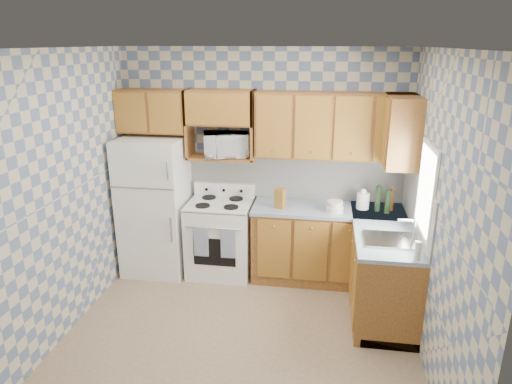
% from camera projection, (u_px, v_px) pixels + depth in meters
% --- Properties ---
extents(floor, '(3.40, 3.40, 0.00)m').
position_uv_depth(floor, '(239.00, 336.00, 4.47)').
color(floor, '#7A634B').
rests_on(floor, ground).
extents(back_wall, '(3.40, 0.02, 2.70)m').
position_uv_depth(back_wall, '(263.00, 162.00, 5.55)').
color(back_wall, slate).
rests_on(back_wall, ground).
extents(right_wall, '(0.02, 3.20, 2.70)m').
position_uv_depth(right_wall, '(437.00, 218.00, 3.81)').
color(right_wall, slate).
rests_on(right_wall, ground).
extents(backsplash_back, '(2.60, 0.02, 0.56)m').
position_uv_depth(backsplash_back, '(295.00, 176.00, 5.53)').
color(backsplash_back, white).
rests_on(backsplash_back, back_wall).
extents(backsplash_right, '(0.02, 1.60, 0.56)m').
position_uv_depth(backsplash_right, '(417.00, 203.00, 4.61)').
color(backsplash_right, white).
rests_on(backsplash_right, right_wall).
extents(refrigerator, '(0.75, 0.70, 1.68)m').
position_uv_depth(refrigerator, '(155.00, 206.00, 5.57)').
color(refrigerator, white).
rests_on(refrigerator, floor).
extents(stove_body, '(0.76, 0.65, 0.90)m').
position_uv_depth(stove_body, '(221.00, 238.00, 5.60)').
color(stove_body, white).
rests_on(stove_body, floor).
extents(cooktop, '(0.76, 0.65, 0.02)m').
position_uv_depth(cooktop, '(220.00, 204.00, 5.45)').
color(cooktop, silver).
rests_on(cooktop, stove_body).
extents(backguard, '(0.76, 0.08, 0.17)m').
position_uv_depth(backguard, '(225.00, 189.00, 5.68)').
color(backguard, white).
rests_on(backguard, cooktop).
extents(dish_towel_left, '(0.17, 0.02, 0.36)m').
position_uv_depth(dish_towel_left, '(201.00, 242.00, 5.26)').
color(dish_towel_left, navy).
rests_on(dish_towel_left, stove_body).
extents(dish_towel_right, '(0.17, 0.02, 0.36)m').
position_uv_depth(dish_towel_right, '(228.00, 243.00, 5.22)').
color(dish_towel_right, navy).
rests_on(dish_towel_right, stove_body).
extents(base_cabinets_back, '(1.75, 0.60, 0.88)m').
position_uv_depth(base_cabinets_back, '(327.00, 245.00, 5.44)').
color(base_cabinets_back, '#603313').
rests_on(base_cabinets_back, floor).
extents(base_cabinets_right, '(0.60, 1.60, 0.88)m').
position_uv_depth(base_cabinets_right, '(381.00, 268.00, 4.89)').
color(base_cabinets_right, '#603313').
rests_on(base_cabinets_right, floor).
extents(countertop_back, '(1.77, 0.63, 0.04)m').
position_uv_depth(countertop_back, '(329.00, 209.00, 5.29)').
color(countertop_back, slate).
rests_on(countertop_back, base_cabinets_back).
extents(countertop_right, '(0.63, 1.60, 0.04)m').
position_uv_depth(countertop_right, '(384.00, 229.00, 4.74)').
color(countertop_right, slate).
rests_on(countertop_right, base_cabinets_right).
extents(upper_cabinets_back, '(1.75, 0.33, 0.74)m').
position_uv_depth(upper_cabinets_back, '(333.00, 126.00, 5.12)').
color(upper_cabinets_back, '#603313').
rests_on(upper_cabinets_back, back_wall).
extents(upper_cabinets_fridge, '(0.82, 0.33, 0.50)m').
position_uv_depth(upper_cabinets_fridge, '(153.00, 111.00, 5.39)').
color(upper_cabinets_fridge, '#603313').
rests_on(upper_cabinets_fridge, back_wall).
extents(upper_cabinets_right, '(0.33, 0.70, 0.74)m').
position_uv_depth(upper_cabinets_right, '(401.00, 131.00, 4.85)').
color(upper_cabinets_right, '#603313').
rests_on(upper_cabinets_right, right_wall).
extents(microwave_shelf, '(0.80, 0.33, 0.03)m').
position_uv_depth(microwave_shelf, '(222.00, 157.00, 5.44)').
color(microwave_shelf, '#603313').
rests_on(microwave_shelf, back_wall).
extents(microwave, '(0.59, 0.48, 0.29)m').
position_uv_depth(microwave, '(226.00, 144.00, 5.39)').
color(microwave, white).
rests_on(microwave, microwave_shelf).
extents(sink, '(0.48, 0.40, 0.03)m').
position_uv_depth(sink, '(389.00, 240.00, 4.41)').
color(sink, '#B7B7BC').
rests_on(sink, countertop_right).
extents(window, '(0.02, 0.66, 0.86)m').
position_uv_depth(window, '(426.00, 190.00, 4.20)').
color(window, silver).
rests_on(window, right_wall).
extents(bottle_0, '(0.06, 0.06, 0.29)m').
position_uv_depth(bottle_0, '(378.00, 199.00, 5.14)').
color(bottle_0, black).
rests_on(bottle_0, countertop_back).
extents(bottle_1, '(0.06, 0.06, 0.27)m').
position_uv_depth(bottle_1, '(388.00, 202.00, 5.08)').
color(bottle_1, black).
rests_on(bottle_1, countertop_back).
extents(bottle_2, '(0.06, 0.06, 0.25)m').
position_uv_depth(bottle_2, '(391.00, 200.00, 5.16)').
color(bottle_2, brown).
rests_on(bottle_2, countertop_back).
extents(knife_block, '(0.13, 0.13, 0.23)m').
position_uv_depth(knife_block, '(280.00, 198.00, 5.25)').
color(knife_block, brown).
rests_on(knife_block, countertop_back).
extents(electric_kettle, '(0.14, 0.14, 0.18)m').
position_uv_depth(electric_kettle, '(363.00, 201.00, 5.23)').
color(electric_kettle, white).
rests_on(electric_kettle, countertop_back).
extents(food_containers, '(0.19, 0.19, 0.13)m').
position_uv_depth(food_containers, '(335.00, 206.00, 5.13)').
color(food_containers, beige).
rests_on(food_containers, countertop_back).
extents(soap_bottle, '(0.06, 0.06, 0.17)m').
position_uv_depth(soap_bottle, '(418.00, 250.00, 4.00)').
color(soap_bottle, beige).
rests_on(soap_bottle, countertop_right).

